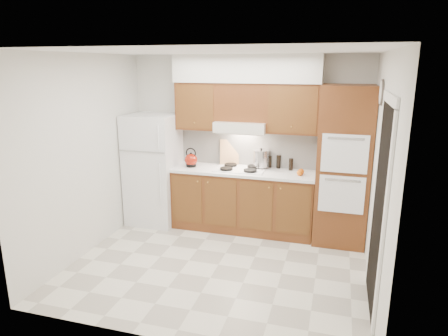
{
  "coord_description": "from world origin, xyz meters",
  "views": [
    {
      "loc": [
        1.34,
        -4.38,
        2.47
      ],
      "look_at": [
        -0.06,
        0.45,
        1.15
      ],
      "focal_mm": 32.0,
      "sensor_mm": 36.0,
      "label": 1
    }
  ],
  "objects_px": {
    "stock_pot": "(261,158)",
    "fridge": "(154,169)",
    "oven_cabinet": "(343,166)",
    "kettle": "(191,160)"
  },
  "relations": [
    {
      "from": "fridge",
      "to": "stock_pot",
      "type": "distance_m",
      "value": 1.69
    },
    {
      "from": "oven_cabinet",
      "to": "stock_pot",
      "type": "relative_size",
      "value": 9.05
    },
    {
      "from": "fridge",
      "to": "oven_cabinet",
      "type": "bearing_deg",
      "value": 0.7
    },
    {
      "from": "kettle",
      "to": "fridge",
      "type": "bearing_deg",
      "value": 174.01
    },
    {
      "from": "oven_cabinet",
      "to": "fridge",
      "type": "bearing_deg",
      "value": -179.3
    },
    {
      "from": "oven_cabinet",
      "to": "kettle",
      "type": "bearing_deg",
      "value": -179.52
    },
    {
      "from": "fridge",
      "to": "stock_pot",
      "type": "bearing_deg",
      "value": 7.6
    },
    {
      "from": "stock_pot",
      "to": "fridge",
      "type": "bearing_deg",
      "value": -172.4
    },
    {
      "from": "fridge",
      "to": "stock_pot",
      "type": "height_order",
      "value": "fridge"
    },
    {
      "from": "oven_cabinet",
      "to": "stock_pot",
      "type": "height_order",
      "value": "oven_cabinet"
    }
  ]
}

